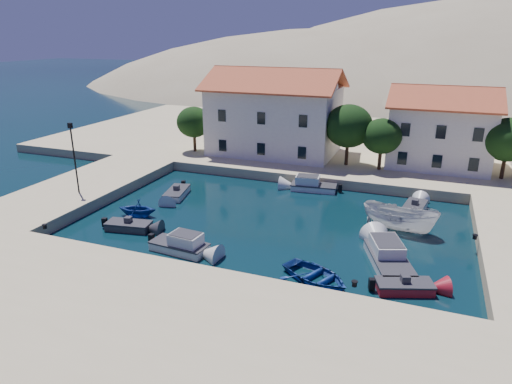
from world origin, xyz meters
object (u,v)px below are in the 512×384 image
cabin_cruiser_east (389,258)px  boat_east (398,230)px  building_mid (441,126)px  lamppost (74,151)px  rowboat_south (315,280)px  cabin_cruiser_south (179,245)px  building_left (275,110)px

cabin_cruiser_east → boat_east: bearing=-22.3°
building_mid → lamppost: (-29.50, -21.00, -0.47)m
building_mid → rowboat_south: 27.92m
cabin_cruiser_south → boat_east: bearing=38.1°
building_mid → lamppost: size_ratio=1.69×
lamppost → cabin_cruiser_south: lamppost is taller
building_mid → cabin_cruiser_south: size_ratio=2.47×
building_mid → cabin_cruiser_east: (-2.58, -22.98, -4.75)m
cabin_cruiser_south → rowboat_south: (9.84, -0.49, -0.48)m
building_left → cabin_cruiser_east: 27.40m
building_mid → boat_east: (-2.41, -16.99, -5.22)m
building_left → cabin_cruiser_south: 25.76m
building_left → lamppost: bearing=-119.9°
rowboat_south → lamppost: bearing=101.6°
building_mid → cabin_cruiser_east: size_ratio=1.81×
building_mid → lamppost: bearing=-144.6°
building_left → boat_east: bearing=-45.7°
cabin_cruiser_south → rowboat_south: size_ratio=0.93×
lamppost → cabin_cruiser_south: 14.69m
lamppost → building_left: bearing=60.1°
rowboat_south → boat_east: bearing=1.9°
building_mid → cabin_cruiser_east: building_mid is taller
cabin_cruiser_south → building_mid: bearing=62.9°
cabin_cruiser_east → boat_east: (0.18, 6.00, -0.48)m
rowboat_south → boat_east: boat_east is taller
cabin_cruiser_south → rowboat_south: cabin_cruiser_south is taller
building_mid → rowboat_south: bearing=-103.9°
rowboat_south → boat_east: size_ratio=0.78×
rowboat_south → boat_east: 10.50m
rowboat_south → cabin_cruiser_east: (4.00, 3.64, 0.48)m
cabin_cruiser_south → boat_east: size_ratio=0.73×
building_mid → boat_east: building_mid is taller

